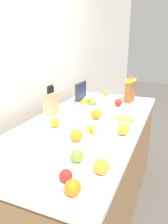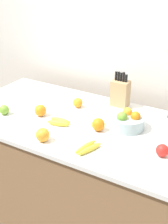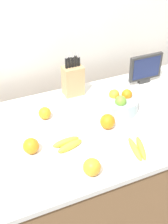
{
  "view_description": "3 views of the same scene",
  "coord_description": "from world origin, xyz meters",
  "px_view_note": "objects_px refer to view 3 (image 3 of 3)",
  "views": [
    {
      "loc": [
        -1.58,
        -0.64,
        1.53
      ],
      "look_at": [
        -0.04,
        0.01,
        0.98
      ],
      "focal_mm": 35.0,
      "sensor_mm": 36.0,
      "label": 1
    },
    {
      "loc": [
        0.88,
        -1.62,
        1.91
      ],
      "look_at": [
        -0.1,
        0.05,
        0.94
      ],
      "focal_mm": 50.0,
      "sensor_mm": 36.0,
      "label": 2
    },
    {
      "loc": [
        -0.62,
        -1.28,
        1.99
      ],
      "look_at": [
        -0.04,
        0.01,
        0.99
      ],
      "focal_mm": 50.0,
      "sensor_mm": 36.0,
      "label": 3
    }
  ],
  "objects_px": {
    "small_monitor": "(146,68)",
    "banana_bunch_right": "(68,144)",
    "knife_block": "(73,80)",
    "orange_front_right": "(45,113)",
    "fruit_bowl": "(120,103)",
    "banana_bunch_left": "(138,148)",
    "orange_mid_left": "(108,121)",
    "orange_mid_right": "(92,167)",
    "orange_near_bowl": "(31,146)"
  },
  "relations": [
    {
      "from": "small_monitor",
      "to": "orange_near_bowl",
      "type": "distance_m",
      "value": 1.0
    },
    {
      "from": "banana_bunch_right",
      "to": "orange_mid_right",
      "type": "distance_m",
      "value": 0.23
    },
    {
      "from": "fruit_bowl",
      "to": "banana_bunch_left",
      "type": "bearing_deg",
      "value": -104.71
    },
    {
      "from": "banana_bunch_right",
      "to": "orange_mid_left",
      "type": "height_order",
      "value": "orange_mid_left"
    },
    {
      "from": "orange_front_right",
      "to": "banana_bunch_right",
      "type": "bearing_deg",
      "value": -83.97
    },
    {
      "from": "banana_bunch_left",
      "to": "orange_front_right",
      "type": "distance_m",
      "value": 0.58
    },
    {
      "from": "fruit_bowl",
      "to": "banana_bunch_left",
      "type": "xyz_separation_m",
      "value": [
        -0.1,
        -0.36,
        -0.03
      ]
    },
    {
      "from": "knife_block",
      "to": "banana_bunch_left",
      "type": "bearing_deg",
      "value": -81.96
    },
    {
      "from": "knife_block",
      "to": "fruit_bowl",
      "type": "relative_size",
      "value": 1.34
    },
    {
      "from": "banana_bunch_right",
      "to": "orange_mid_left",
      "type": "bearing_deg",
      "value": 12.8
    },
    {
      "from": "small_monitor",
      "to": "orange_near_bowl",
      "type": "bearing_deg",
      "value": -158.0
    },
    {
      "from": "orange_near_bowl",
      "to": "orange_mid_left",
      "type": "relative_size",
      "value": 0.97
    },
    {
      "from": "fruit_bowl",
      "to": "orange_mid_right",
      "type": "xyz_separation_m",
      "value": [
        -0.38,
        -0.41,
        -0.01
      ]
    },
    {
      "from": "fruit_bowl",
      "to": "orange_mid_left",
      "type": "relative_size",
      "value": 2.61
    },
    {
      "from": "small_monitor",
      "to": "orange_front_right",
      "type": "bearing_deg",
      "value": -171.09
    },
    {
      "from": "small_monitor",
      "to": "banana_bunch_right",
      "type": "distance_m",
      "value": 0.85
    },
    {
      "from": "knife_block",
      "to": "small_monitor",
      "type": "xyz_separation_m",
      "value": [
        0.51,
        -0.07,
        0.01
      ]
    },
    {
      "from": "fruit_bowl",
      "to": "banana_bunch_right",
      "type": "xyz_separation_m",
      "value": [
        -0.41,
        -0.19,
        -0.03
      ]
    },
    {
      "from": "banana_bunch_right",
      "to": "orange_mid_right",
      "type": "xyz_separation_m",
      "value": [
        0.03,
        -0.23,
        0.02
      ]
    },
    {
      "from": "banana_bunch_right",
      "to": "orange_near_bowl",
      "type": "distance_m",
      "value": 0.19
    },
    {
      "from": "fruit_bowl",
      "to": "banana_bunch_right",
      "type": "distance_m",
      "value": 0.46
    },
    {
      "from": "knife_block",
      "to": "orange_mid_left",
      "type": "height_order",
      "value": "knife_block"
    },
    {
      "from": "orange_near_bowl",
      "to": "orange_mid_left",
      "type": "bearing_deg",
      "value": 2.93
    },
    {
      "from": "knife_block",
      "to": "small_monitor",
      "type": "height_order",
      "value": "knife_block"
    },
    {
      "from": "banana_bunch_left",
      "to": "orange_front_right",
      "type": "xyz_separation_m",
      "value": [
        -0.35,
        0.47,
        0.02
      ]
    },
    {
      "from": "orange_front_right",
      "to": "orange_mid_left",
      "type": "relative_size",
      "value": 0.86
    },
    {
      "from": "orange_mid_left",
      "to": "orange_near_bowl",
      "type": "bearing_deg",
      "value": -177.07
    },
    {
      "from": "banana_bunch_right",
      "to": "orange_near_bowl",
      "type": "xyz_separation_m",
      "value": [
        -0.19,
        0.04,
        0.02
      ]
    },
    {
      "from": "knife_block",
      "to": "orange_mid_left",
      "type": "bearing_deg",
      "value": -84.86
    },
    {
      "from": "banana_bunch_right",
      "to": "orange_near_bowl",
      "type": "bearing_deg",
      "value": 168.78
    },
    {
      "from": "knife_block",
      "to": "orange_mid_left",
      "type": "distance_m",
      "value": 0.42
    },
    {
      "from": "banana_bunch_left",
      "to": "orange_mid_left",
      "type": "height_order",
      "value": "orange_mid_left"
    },
    {
      "from": "orange_near_bowl",
      "to": "banana_bunch_right",
      "type": "bearing_deg",
      "value": -11.22
    },
    {
      "from": "orange_mid_right",
      "to": "orange_front_right",
      "type": "distance_m",
      "value": 0.52
    },
    {
      "from": "orange_front_right",
      "to": "orange_mid_left",
      "type": "bearing_deg",
      "value": -37.92
    },
    {
      "from": "small_monitor",
      "to": "banana_bunch_right",
      "type": "xyz_separation_m",
      "value": [
        -0.74,
        -0.41,
        -0.09
      ]
    },
    {
      "from": "fruit_bowl",
      "to": "orange_mid_right",
      "type": "relative_size",
      "value": 2.59
    },
    {
      "from": "small_monitor",
      "to": "orange_front_right",
      "type": "distance_m",
      "value": 0.78
    },
    {
      "from": "orange_mid_left",
      "to": "knife_block",
      "type": "bearing_deg",
      "value": 95.14
    },
    {
      "from": "fruit_bowl",
      "to": "orange_front_right",
      "type": "distance_m",
      "value": 0.46
    },
    {
      "from": "knife_block",
      "to": "banana_bunch_right",
      "type": "distance_m",
      "value": 0.53
    },
    {
      "from": "banana_bunch_right",
      "to": "orange_front_right",
      "type": "xyz_separation_m",
      "value": [
        -0.03,
        0.29,
        0.02
      ]
    },
    {
      "from": "fruit_bowl",
      "to": "banana_bunch_left",
      "type": "relative_size",
      "value": 1.2
    },
    {
      "from": "fruit_bowl",
      "to": "orange_front_right",
      "type": "height_order",
      "value": "fruit_bowl"
    },
    {
      "from": "small_monitor",
      "to": "orange_near_bowl",
      "type": "xyz_separation_m",
      "value": [
        -0.92,
        -0.37,
        -0.07
      ]
    },
    {
      "from": "banana_bunch_left",
      "to": "orange_mid_left",
      "type": "relative_size",
      "value": 2.18
    },
    {
      "from": "knife_block",
      "to": "orange_front_right",
      "type": "xyz_separation_m",
      "value": [
        -0.26,
        -0.19,
        -0.07
      ]
    },
    {
      "from": "orange_mid_right",
      "to": "orange_front_right",
      "type": "xyz_separation_m",
      "value": [
        -0.06,
        0.52,
        -0.01
      ]
    },
    {
      "from": "orange_front_right",
      "to": "knife_block",
      "type": "bearing_deg",
      "value": 35.85
    },
    {
      "from": "orange_mid_left",
      "to": "fruit_bowl",
      "type": "bearing_deg",
      "value": 40.17
    }
  ]
}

